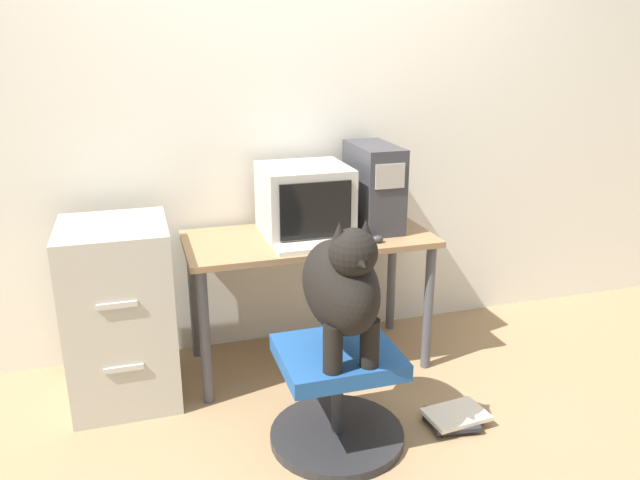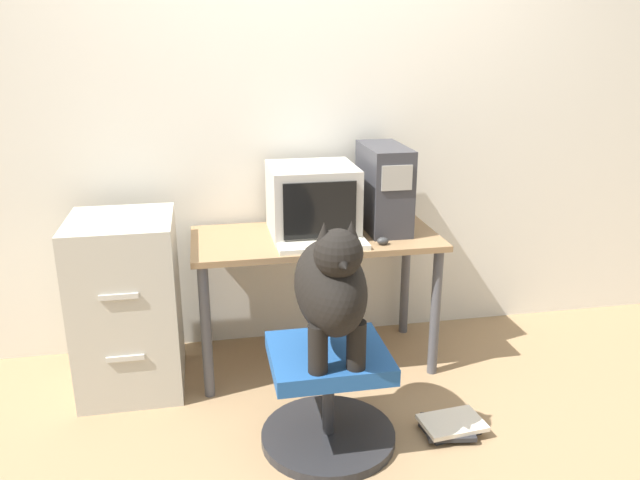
% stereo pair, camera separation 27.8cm
% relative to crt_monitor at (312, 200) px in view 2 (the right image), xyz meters
% --- Properties ---
extents(ground_plane, '(12.00, 12.00, 0.00)m').
position_rel_crt_monitor_xyz_m(ground_plane, '(0.01, -0.34, -0.87)').
color(ground_plane, '#937551').
extents(wall_back, '(8.00, 0.05, 2.60)m').
position_rel_crt_monitor_xyz_m(wall_back, '(0.01, 0.31, 0.43)').
color(wall_back, silver).
rests_on(wall_back, ground_plane).
extents(desk, '(1.23, 0.58, 0.70)m').
position_rel_crt_monitor_xyz_m(desk, '(0.01, -0.05, -0.27)').
color(desk, olive).
rests_on(desk, ground_plane).
extents(crt_monitor, '(0.43, 0.41, 0.35)m').
position_rel_crt_monitor_xyz_m(crt_monitor, '(0.00, 0.00, 0.00)').
color(crt_monitor, '#B7B2A8').
rests_on(crt_monitor, desk).
extents(pc_tower, '(0.20, 0.42, 0.43)m').
position_rel_crt_monitor_xyz_m(pc_tower, '(0.37, 0.01, 0.04)').
color(pc_tower, '#333338').
rests_on(pc_tower, desk).
extents(keyboard, '(0.43, 0.14, 0.03)m').
position_rel_crt_monitor_xyz_m(keyboard, '(0.01, -0.25, -0.16)').
color(keyboard, beige).
rests_on(keyboard, desk).
extents(computer_mouse, '(0.06, 0.04, 0.04)m').
position_rel_crt_monitor_xyz_m(computer_mouse, '(0.30, -0.25, -0.15)').
color(computer_mouse, '#333333').
rests_on(computer_mouse, desk).
extents(office_chair, '(0.58, 0.58, 0.43)m').
position_rel_crt_monitor_xyz_m(office_chair, '(-0.07, -0.74, -0.66)').
color(office_chair, '#262628').
rests_on(office_chair, ground_plane).
extents(dog, '(0.27, 0.53, 0.59)m').
position_rel_crt_monitor_xyz_m(dog, '(-0.07, -0.79, -0.14)').
color(dog, black).
rests_on(dog, office_chair).
extents(filing_cabinet, '(0.48, 0.52, 0.86)m').
position_rel_crt_monitor_xyz_m(filing_cabinet, '(-0.92, -0.11, -0.45)').
color(filing_cabinet, '#B7B2A3').
rests_on(filing_cabinet, ground_plane).
extents(book_stack_floor, '(0.28, 0.23, 0.06)m').
position_rel_crt_monitor_xyz_m(book_stack_floor, '(0.47, -0.79, -0.84)').
color(book_stack_floor, '#262628').
rests_on(book_stack_floor, ground_plane).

